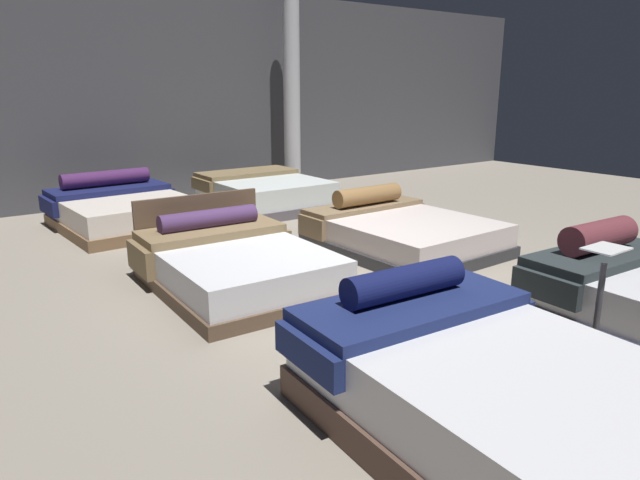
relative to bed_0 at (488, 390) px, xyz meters
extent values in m
cube|color=gray|center=(1.07, 2.66, -0.29)|extent=(18.00, 18.00, 0.02)
cube|color=#47474C|center=(1.07, 7.73, 1.47)|extent=(18.00, 0.06, 3.50)
cube|color=brown|center=(0.00, -0.05, -0.18)|extent=(1.62, 2.18, 0.20)
cube|color=white|center=(0.00, -0.05, 0.08)|extent=(1.56, 2.12, 0.32)
cube|color=navy|center=(0.04, 0.64, 0.28)|extent=(1.52, 0.73, 0.07)
cube|color=navy|center=(-0.72, 0.69, 0.14)|extent=(0.11, 0.64, 0.19)
cube|color=navy|center=(0.80, 0.60, 0.14)|extent=(0.11, 0.64, 0.19)
cylinder|color=#12194C|center=(0.04, 0.72, 0.41)|extent=(0.88, 0.25, 0.20)
cube|color=#2A3235|center=(2.23, 0.61, 0.22)|extent=(1.43, 0.65, 0.07)
cube|color=#2A3235|center=(1.51, 0.64, 0.08)|extent=(0.10, 0.59, 0.21)
cylinder|color=brown|center=(2.23, 0.65, 0.39)|extent=(0.79, 0.29, 0.25)
cube|color=brown|center=(0.02, 2.91, -0.21)|extent=(1.53, 1.98, 0.13)
cube|color=silver|center=(0.02, 2.91, -0.01)|extent=(1.47, 1.92, 0.27)
cube|color=brown|center=(0.05, 3.87, 0.11)|extent=(1.37, 0.09, 0.77)
cube|color=olive|center=(0.04, 3.53, 0.16)|extent=(1.46, 0.66, 0.08)
cube|color=olive|center=(-0.70, 3.56, -0.02)|extent=(0.10, 0.62, 0.27)
cube|color=olive|center=(0.78, 3.51, -0.02)|extent=(0.10, 0.62, 0.27)
cylinder|color=#4B305C|center=(0.04, 3.58, 0.28)|extent=(1.04, 0.23, 0.19)
cube|color=#2C2D31|center=(2.22, 2.93, -0.21)|extent=(1.70, 2.04, 0.13)
cube|color=silver|center=(2.22, 2.93, -0.02)|extent=(1.64, 1.98, 0.25)
cube|color=#846C4D|center=(2.21, 3.66, 0.14)|extent=(1.64, 0.51, 0.06)
cube|color=#846C4D|center=(1.38, 3.64, -0.02)|extent=(0.07, 0.48, 0.25)
cube|color=#846C4D|center=(3.03, 3.68, -0.02)|extent=(0.07, 0.48, 0.25)
cylinder|color=olive|center=(2.21, 3.60, 0.29)|extent=(0.97, 0.24, 0.22)
cube|color=brown|center=(-0.09, 5.97, -0.20)|extent=(1.72, 2.01, 0.15)
cube|color=silver|center=(-0.09, 5.97, 0.01)|extent=(1.66, 1.95, 0.27)
cube|color=#181D4D|center=(-0.12, 6.56, 0.18)|extent=(1.63, 0.78, 0.08)
cube|color=#181D4D|center=(-0.94, 6.51, 0.04)|extent=(0.11, 0.70, 0.21)
cube|color=#181D4D|center=(0.70, 6.60, 0.04)|extent=(0.11, 0.70, 0.21)
cylinder|color=#4B2457|center=(-0.12, 6.62, 0.33)|extent=(1.23, 0.28, 0.21)
cube|color=#564F56|center=(2.15, 6.01, -0.20)|extent=(1.63, 1.94, 0.14)
cube|color=silver|center=(2.15, 6.01, 0.03)|extent=(1.57, 1.88, 0.32)
cube|color=olive|center=(2.15, 6.60, 0.22)|extent=(1.60, 0.70, 0.07)
cube|color=olive|center=(1.33, 6.59, 0.09)|extent=(0.07, 0.70, 0.18)
cube|color=olive|center=(2.96, 6.60, 0.09)|extent=(0.07, 0.70, 0.18)
cylinder|color=#3F3F44|center=(1.07, -0.01, -0.27)|extent=(0.24, 0.24, 0.02)
cylinder|color=#3F3F44|center=(1.07, -0.01, 0.12)|extent=(0.04, 0.04, 0.80)
cube|color=white|center=(1.07, -0.01, 0.62)|extent=(0.28, 0.20, 0.01)
cylinder|color=silver|center=(3.42, 7.16, 1.47)|extent=(0.30, 0.30, 3.50)
camera|label=1|loc=(-2.37, -1.71, 1.60)|focal=31.90mm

